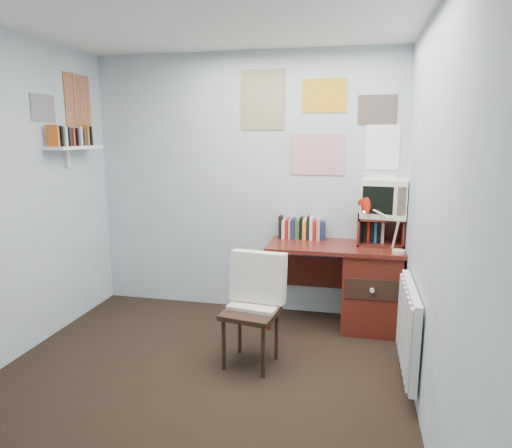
{
  "coord_description": "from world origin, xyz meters",
  "views": [
    {
      "loc": [
        1.06,
        -2.56,
        1.74
      ],
      "look_at": [
        0.27,
        1.04,
        1.01
      ],
      "focal_mm": 32.0,
      "sensor_mm": 36.0,
      "label": 1
    }
  ],
  "objects_px": {
    "desk_chair": "(251,313)",
    "radiator": "(409,328)",
    "desk_lamp": "(400,231)",
    "crt_tv": "(385,196)",
    "wall_shelf": "(74,148)",
    "desk": "(364,285)",
    "tv_riser": "(380,231)"
  },
  "relations": [
    {
      "from": "desk_chair",
      "to": "radiator",
      "type": "xyz_separation_m",
      "value": [
        1.13,
        -0.03,
        0.0
      ]
    },
    {
      "from": "desk_lamp",
      "to": "crt_tv",
      "type": "xyz_separation_m",
      "value": [
        -0.11,
        0.32,
        0.25
      ]
    },
    {
      "from": "crt_tv",
      "to": "wall_shelf",
      "type": "relative_size",
      "value": 0.63
    },
    {
      "from": "desk",
      "to": "desk_chair",
      "type": "distance_m",
      "value": 1.23
    },
    {
      "from": "desk",
      "to": "desk_chair",
      "type": "xyz_separation_m",
      "value": [
        -0.84,
        -0.9,
        0.01
      ]
    },
    {
      "from": "desk_chair",
      "to": "desk_lamp",
      "type": "relative_size",
      "value": 2.17
    },
    {
      "from": "desk_lamp",
      "to": "radiator",
      "type": "xyz_separation_m",
      "value": [
        0.03,
        -0.74,
        -0.53
      ]
    },
    {
      "from": "radiator",
      "to": "desk_chair",
      "type": "bearing_deg",
      "value": 178.28
    },
    {
      "from": "desk_chair",
      "to": "crt_tv",
      "type": "height_order",
      "value": "crt_tv"
    },
    {
      "from": "desk_lamp",
      "to": "desk_chair",
      "type": "bearing_deg",
      "value": -130.21
    },
    {
      "from": "desk",
      "to": "desk_lamp",
      "type": "height_order",
      "value": "desk_lamp"
    },
    {
      "from": "desk_chair",
      "to": "tv_riser",
      "type": "height_order",
      "value": "tv_riser"
    },
    {
      "from": "desk_chair",
      "to": "crt_tv",
      "type": "relative_size",
      "value": 2.11
    },
    {
      "from": "tv_riser",
      "to": "radiator",
      "type": "height_order",
      "value": "tv_riser"
    },
    {
      "from": "desk",
      "to": "desk_lamp",
      "type": "xyz_separation_m",
      "value": [
        0.26,
        -0.19,
        0.55
      ]
    },
    {
      "from": "desk",
      "to": "desk_chair",
      "type": "height_order",
      "value": "desk_chair"
    },
    {
      "from": "crt_tv",
      "to": "desk_chair",
      "type": "bearing_deg",
      "value": -125.79
    },
    {
      "from": "tv_riser",
      "to": "crt_tv",
      "type": "height_order",
      "value": "crt_tv"
    },
    {
      "from": "crt_tv",
      "to": "desk",
      "type": "bearing_deg",
      "value": -130.56
    },
    {
      "from": "crt_tv",
      "to": "desk_lamp",
      "type": "bearing_deg",
      "value": -62.38
    },
    {
      "from": "desk_chair",
      "to": "desk_lamp",
      "type": "xyz_separation_m",
      "value": [
        1.11,
        0.71,
        0.54
      ]
    },
    {
      "from": "tv_riser",
      "to": "crt_tv",
      "type": "xyz_separation_m",
      "value": [
        0.03,
        0.02,
        0.31
      ]
    },
    {
      "from": "desk",
      "to": "wall_shelf",
      "type": "height_order",
      "value": "wall_shelf"
    },
    {
      "from": "crt_tv",
      "to": "radiator",
      "type": "height_order",
      "value": "crt_tv"
    },
    {
      "from": "desk_chair",
      "to": "wall_shelf",
      "type": "xyz_separation_m",
      "value": [
        -1.73,
        0.52,
        1.2
      ]
    },
    {
      "from": "desk",
      "to": "desk_chair",
      "type": "bearing_deg",
      "value": -133.32
    },
    {
      "from": "desk",
      "to": "radiator",
      "type": "distance_m",
      "value": 0.97
    },
    {
      "from": "desk_chair",
      "to": "desk",
      "type": "bearing_deg",
      "value": 55.95
    },
    {
      "from": "tv_riser",
      "to": "wall_shelf",
      "type": "height_order",
      "value": "wall_shelf"
    },
    {
      "from": "tv_riser",
      "to": "desk",
      "type": "bearing_deg",
      "value": -137.04
    },
    {
      "from": "tv_riser",
      "to": "radiator",
      "type": "distance_m",
      "value": 1.15
    },
    {
      "from": "desk",
      "to": "tv_riser",
      "type": "relative_size",
      "value": 3.0
    }
  ]
}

